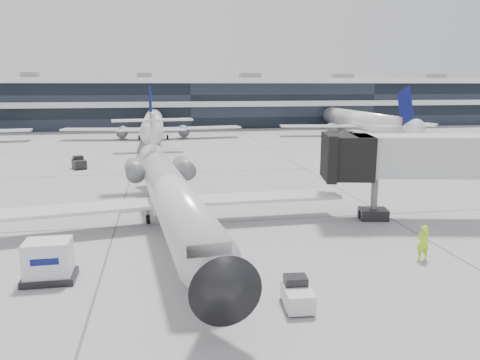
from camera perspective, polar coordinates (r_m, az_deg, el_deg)
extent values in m
plane|color=gray|center=(34.46, 1.93, -4.94)|extent=(220.00, 220.00, 0.00)
cube|color=black|center=(114.65, -6.38, 9.15)|extent=(170.00, 22.00, 10.00)
cylinder|color=silver|center=(31.86, -8.23, -2.01)|extent=(5.23, 24.95, 2.79)
cone|color=black|center=(18.84, -2.80, -11.65)|extent=(3.06, 3.15, 2.79)
cone|color=silver|center=(45.52, -10.47, 2.42)|extent=(2.96, 3.55, 2.65)
cube|color=silver|center=(32.96, -20.10, -3.44)|extent=(11.65, 4.56, 0.23)
cube|color=silver|center=(34.43, 2.74, -2.11)|extent=(11.44, 3.02, 0.23)
cylinder|color=slate|center=(39.89, -12.73, 1.19)|extent=(1.89, 3.65, 1.55)
cylinder|color=slate|center=(40.27, -6.85, 1.49)|extent=(1.89, 3.65, 1.55)
cube|color=silver|center=(44.62, -10.50, 5.04)|extent=(0.55, 2.70, 4.65)
cube|color=silver|center=(44.87, -10.63, 7.20)|extent=(7.56, 2.38, 0.17)
cylinder|color=black|center=(23.30, -4.96, -12.56)|extent=(0.24, 0.59, 0.58)
cylinder|color=black|center=(34.23, -11.15, -4.69)|extent=(0.31, 0.68, 0.66)
cylinder|color=black|center=(34.57, -6.01, -4.37)|extent=(0.31, 0.68, 0.66)
cube|color=#B9BCBE|center=(37.17, 25.47, 2.69)|extent=(15.84, 6.10, 2.88)
cube|color=black|center=(34.75, 13.30, 2.78)|extent=(3.53, 4.05, 3.11)
cylinder|color=slate|center=(35.76, 16.03, -2.20)|extent=(0.49, 0.49, 3.11)
cube|color=black|center=(36.05, 15.92, -4.00)|extent=(2.26, 1.92, 0.78)
imported|color=#C2FF1A|center=(28.58, 21.40, -7.13)|extent=(0.78, 0.54, 2.04)
cube|color=silver|center=(21.64, 7.02, -13.95)|extent=(1.34, 2.11, 0.83)
cube|color=black|center=(21.82, 6.79, -12.13)|extent=(1.07, 0.90, 0.46)
cylinder|color=black|center=(22.32, 5.27, -13.94)|extent=(0.19, 0.42, 0.41)
cylinder|color=black|center=(22.53, 7.88, -13.76)|extent=(0.19, 0.42, 0.41)
cylinder|color=black|center=(21.03, 6.05, -15.65)|extent=(0.19, 0.42, 0.41)
cylinder|color=black|center=(21.24, 8.83, -15.43)|extent=(0.19, 0.42, 0.41)
cube|color=black|center=(26.10, -22.16, -10.91)|extent=(2.58, 1.92, 0.31)
cube|color=white|center=(25.73, -22.33, -8.75)|extent=(2.25, 1.70, 1.78)
cone|color=orange|center=(44.71, -7.66, -0.84)|extent=(0.32, 0.32, 0.49)
cube|color=orange|center=(44.76, -7.65, -1.14)|extent=(0.42, 0.42, 0.03)
cube|color=black|center=(58.49, -19.01, 1.89)|extent=(2.06, 2.61, 0.93)
cube|color=black|center=(58.90, -19.15, 2.56)|extent=(1.39, 1.27, 0.52)
cylinder|color=black|center=(59.25, -19.69, 1.62)|extent=(0.33, 0.49, 0.46)
cylinder|color=black|center=(59.46, -18.61, 1.73)|extent=(0.33, 0.49, 0.46)
cylinder|color=black|center=(57.64, -19.38, 1.38)|extent=(0.33, 0.49, 0.46)
cylinder|color=black|center=(57.85, -18.27, 1.49)|extent=(0.33, 0.49, 0.46)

